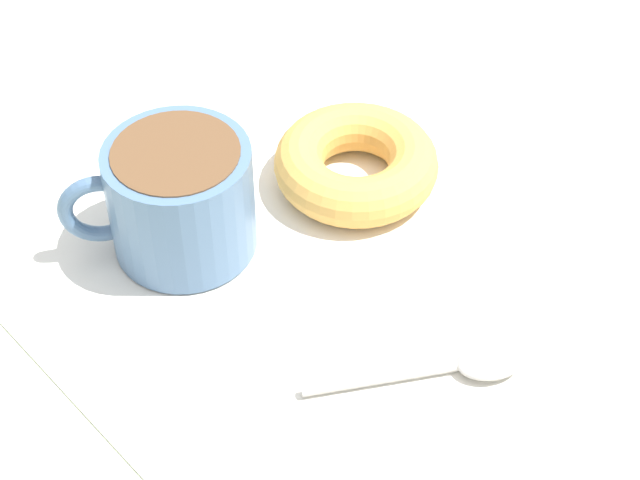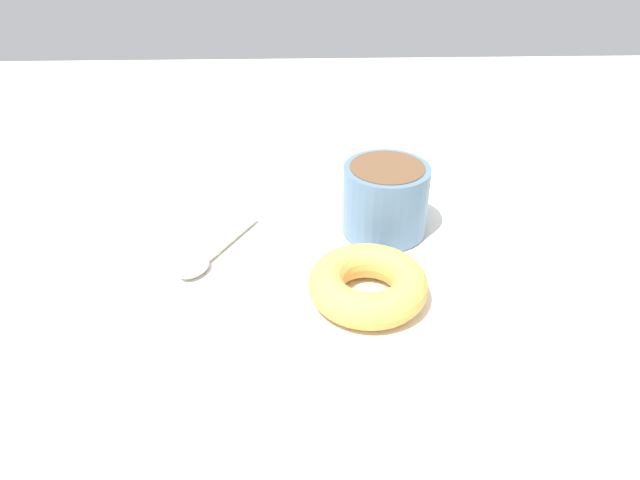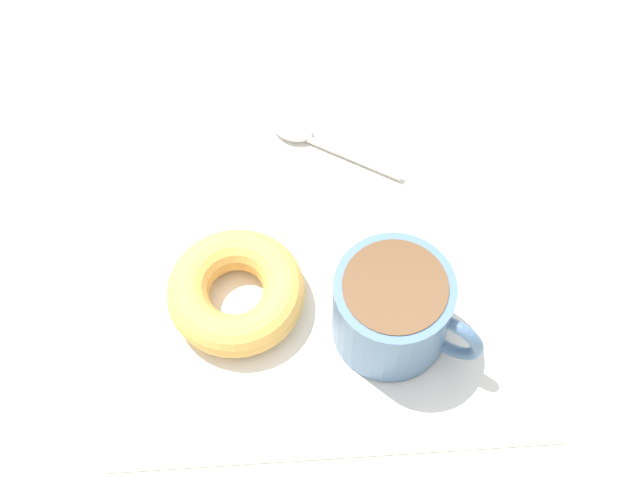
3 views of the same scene
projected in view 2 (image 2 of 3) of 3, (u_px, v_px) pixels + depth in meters
The scene contains 5 objects.
ground_plane at pixel (345, 252), 61.87cm from camera, with size 120.00×120.00×2.00cm, color beige.
napkin at pixel (320, 259), 58.93cm from camera, with size 32.04×32.04×0.30cm, color white.
coffee_cup at pixel (386, 197), 61.14cm from camera, with size 8.40×10.44×7.06cm.
donut at pixel (368, 284), 52.81cm from camera, with size 10.21×10.21×3.12cm, color gold.
spoon at pixel (204, 259), 57.94cm from camera, with size 7.31×11.45×0.90cm.
Camera 2 is at (4.01, 50.94, 34.00)cm, focal length 35.00 mm.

